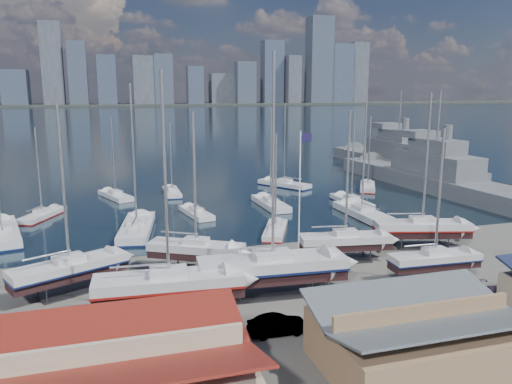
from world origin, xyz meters
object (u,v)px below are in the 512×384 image
object	(u,v)px
flagpole	(301,189)
sailboat_cradle_0	(70,269)
naval_ship_east	(434,180)
naval_ship_west	(397,162)
car_a	(210,333)

from	to	relation	value
flagpole	sailboat_cradle_0	bearing A→B (deg)	-178.21
naval_ship_east	naval_ship_west	world-z (taller)	naval_ship_east
naval_ship_west	flagpole	bearing A→B (deg)	139.00
naval_ship_west	flagpole	xyz separation A→B (m)	(-42.02, -50.29, 5.82)
car_a	sailboat_cradle_0	bearing A→B (deg)	111.68
sailboat_cradle_0	car_a	bearing A→B (deg)	-77.20
sailboat_cradle_0	naval_ship_west	bearing A→B (deg)	13.48
naval_ship_east	flagpole	xyz separation A→B (m)	(-35.85, -28.94, 5.82)
naval_ship_west	sailboat_cradle_0	bearing A→B (deg)	128.04
car_a	flagpole	xyz separation A→B (m)	(11.18, 12.42, 6.70)
sailboat_cradle_0	naval_ship_east	xyz separation A→B (m)	(56.39, 29.59, -0.38)
flagpole	car_a	bearing A→B (deg)	-131.98
sailboat_cradle_0	car_a	size ratio (longest dim) A/B	3.36
naval_ship_east	sailboat_cradle_0	bearing A→B (deg)	113.81
car_a	flagpole	bearing A→B (deg)	31.23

